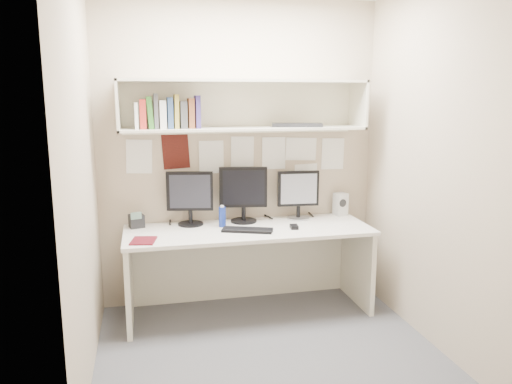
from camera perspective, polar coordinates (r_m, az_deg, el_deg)
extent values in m
cube|color=#4D4E53|center=(3.77, 1.33, -17.48)|extent=(2.40, 2.00, 0.01)
cube|color=tan|center=(4.32, -1.84, 4.37)|extent=(2.40, 0.02, 2.60)
cube|color=tan|center=(2.41, 7.28, -1.00)|extent=(2.40, 0.02, 2.60)
cube|color=tan|center=(3.27, -19.39, 1.63)|extent=(0.02, 2.00, 2.60)
cube|color=tan|center=(3.83, 19.15, 2.91)|extent=(0.02, 2.00, 2.60)
cube|color=silver|center=(4.08, -0.82, -4.38)|extent=(2.00, 0.70, 0.03)
cube|color=beige|center=(4.50, -1.69, -7.77)|extent=(1.96, 0.02, 0.70)
cube|color=beige|center=(4.11, -1.34, 7.26)|extent=(2.00, 0.38, 0.02)
cube|color=beige|center=(4.10, -1.36, 12.56)|extent=(2.00, 0.38, 0.02)
cube|color=beige|center=(4.28, -1.84, 9.95)|extent=(2.00, 0.02, 0.40)
cube|color=beige|center=(4.02, -15.50, 9.50)|extent=(0.02, 0.38, 0.40)
cube|color=beige|center=(4.41, 11.56, 9.77)|extent=(0.02, 0.38, 0.40)
cylinder|color=black|center=(4.22, -7.47, -3.63)|extent=(0.21, 0.21, 0.02)
cylinder|color=black|center=(4.21, -7.49, -2.83)|extent=(0.03, 0.03, 0.11)
cube|color=black|center=(4.18, -7.58, 0.10)|extent=(0.38, 0.11, 0.33)
cube|color=black|center=(4.16, -7.56, 0.05)|extent=(0.33, 0.07, 0.28)
cylinder|color=black|center=(4.29, -1.42, -3.32)|extent=(0.22, 0.22, 0.02)
cylinder|color=black|center=(4.27, -1.42, -2.48)|extent=(0.04, 0.04, 0.11)
cube|color=black|center=(4.24, -1.47, 0.56)|extent=(0.41, 0.11, 0.35)
cube|color=black|center=(4.22, -1.42, 0.51)|extent=(0.35, 0.07, 0.29)
cylinder|color=#A5A5AA|center=(4.41, 4.84, -2.97)|extent=(0.20, 0.20, 0.01)
cylinder|color=black|center=(4.39, 4.85, -2.24)|extent=(0.03, 0.03, 0.10)
cube|color=black|center=(4.36, 4.85, 0.40)|extent=(0.36, 0.06, 0.31)
cube|color=#B8B8BD|center=(4.34, 4.93, 0.36)|extent=(0.32, 0.03, 0.26)
cube|color=black|center=(3.99, -1.00, -4.37)|extent=(0.43, 0.27, 0.02)
cube|color=black|center=(4.08, 4.37, -3.98)|extent=(0.07, 0.10, 0.03)
cube|color=beige|center=(4.57, 9.62, -1.37)|extent=(0.12, 0.12, 0.20)
cylinder|color=black|center=(4.51, 9.89, -1.26)|extent=(0.07, 0.02, 0.07)
cylinder|color=navy|center=(4.12, -3.88, -2.86)|extent=(0.06, 0.06, 0.16)
cylinder|color=white|center=(4.10, -3.89, -1.67)|extent=(0.03, 0.03, 0.02)
cube|color=#520E17|center=(3.81, -12.74, -5.45)|extent=(0.21, 0.24, 0.01)
cube|color=black|center=(4.21, -13.49, -3.25)|extent=(0.14, 0.12, 0.11)
cube|color=#4C6659|center=(4.15, -13.54, -2.65)|extent=(0.09, 0.03, 0.06)
cube|color=white|center=(4.01, -13.50, 8.48)|extent=(0.03, 0.17, 0.20)
cube|color=red|center=(4.01, -12.80, 8.67)|extent=(0.05, 0.17, 0.23)
cube|color=#2A6622|center=(4.01, -12.02, 8.86)|extent=(0.04, 0.17, 0.25)
cube|color=#434448|center=(4.01, -11.37, 9.04)|extent=(0.03, 0.17, 0.27)
cube|color=white|center=(4.02, -10.61, 8.70)|extent=(0.05, 0.17, 0.22)
cube|color=navy|center=(4.02, -9.79, 8.89)|extent=(0.04, 0.17, 0.24)
cube|color=#A28E36|center=(4.02, -9.09, 9.07)|extent=(0.03, 0.17, 0.26)
cube|color=#3B3B3D|center=(4.03, -8.30, 8.72)|extent=(0.05, 0.17, 0.21)
cube|color=brown|center=(4.03, -7.45, 8.91)|extent=(0.04, 0.17, 0.23)
cube|color=navy|center=(4.04, -6.71, 9.08)|extent=(0.04, 0.17, 0.26)
cube|color=black|center=(4.20, 4.72, 7.64)|extent=(0.44, 0.26, 0.03)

